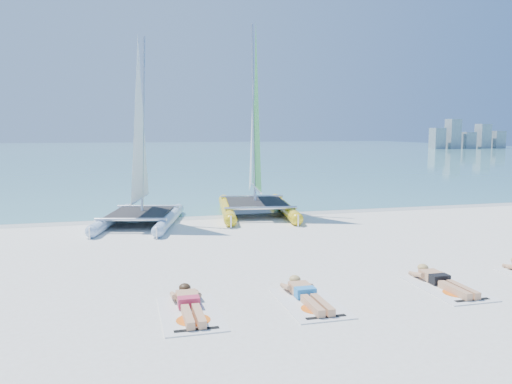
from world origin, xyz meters
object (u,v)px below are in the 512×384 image
(catamaran_blue, at_px, (140,166))
(sunbather_b, at_px, (306,293))
(sunbather_a, at_px, (189,303))
(sunbather_c, at_px, (441,280))
(towel_a, at_px, (191,313))
(catamaran_yellow, at_px, (254,151))
(towel_c, at_px, (446,288))
(towel_b, at_px, (310,303))

(catamaran_blue, height_order, sunbather_b, catamaran_blue)
(sunbather_a, bearing_deg, sunbather_c, 0.96)
(catamaran_blue, bearing_deg, sunbather_b, -58.32)
(towel_a, relative_size, sunbather_a, 1.07)
(catamaran_yellow, height_order, sunbather_a, catamaran_yellow)
(towel_c, bearing_deg, sunbather_c, 90.00)
(catamaran_yellow, bearing_deg, sunbather_a, -102.20)
(towel_a, relative_size, towel_c, 1.00)
(sunbather_b, relative_size, towel_c, 0.93)
(towel_a, distance_m, towel_b, 2.13)
(towel_c, bearing_deg, catamaran_yellow, 97.51)
(towel_c, bearing_deg, catamaran_blue, 123.19)
(towel_b, xyz_separation_m, sunbather_b, (0.00, 0.19, 0.11))
(catamaran_blue, relative_size, sunbather_c, 3.73)
(sunbather_b, distance_m, sunbather_c, 2.88)
(sunbather_b, xyz_separation_m, sunbather_c, (2.88, 0.10, 0.00))
(catamaran_blue, bearing_deg, sunbather_c, -42.15)
(towel_c, distance_m, sunbather_c, 0.22)
(catamaran_blue, bearing_deg, towel_a, -72.35)
(catamaran_blue, bearing_deg, sunbather_a, -72.27)
(sunbather_b, bearing_deg, catamaran_yellow, 80.94)
(catamaran_blue, distance_m, towel_c, 10.31)
(sunbather_b, relative_size, sunbather_c, 1.00)
(catamaran_yellow, distance_m, sunbather_c, 10.07)
(towel_c, bearing_deg, sunbather_b, 178.24)
(towel_a, relative_size, sunbather_b, 1.07)
(towel_b, xyz_separation_m, sunbather_c, (2.88, 0.30, 0.11))
(towel_b, bearing_deg, sunbather_c, 5.86)
(catamaran_yellow, bearing_deg, towel_b, -90.47)
(catamaran_blue, distance_m, catamaran_yellow, 4.50)
(catamaran_blue, xyz_separation_m, towel_b, (2.67, -8.58, -1.91))
(catamaran_yellow, bearing_deg, catamaran_blue, -152.58)
(towel_a, xyz_separation_m, towel_b, (2.13, -0.02, 0.00))
(catamaran_blue, relative_size, catamaran_yellow, 0.88)
(catamaran_blue, height_order, towel_b, catamaran_blue)
(sunbather_b, bearing_deg, sunbather_a, 179.47)
(towel_b, distance_m, sunbather_b, 0.22)
(towel_b, distance_m, towel_c, 2.88)
(towel_b, height_order, sunbather_c, sunbather_c)
(towel_a, distance_m, sunbather_c, 5.02)
(sunbather_a, bearing_deg, catamaran_yellow, 69.38)
(sunbather_a, distance_m, towel_b, 2.14)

